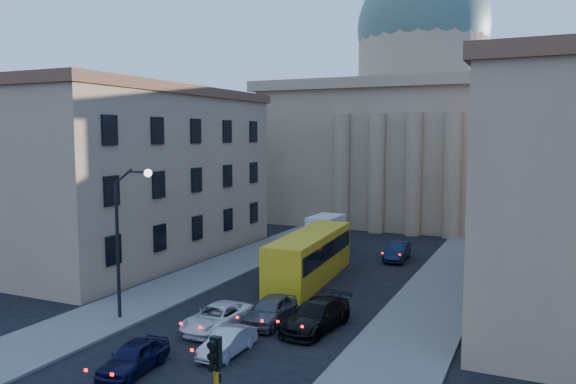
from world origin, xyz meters
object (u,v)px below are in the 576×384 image
at_px(car_left_near, 134,357).
at_px(city_bus, 310,255).
at_px(box_truck, 322,236).
at_px(car_right_near, 228,342).
at_px(street_lamp, 124,230).

distance_m(car_left_near, city_bus, 18.35).
height_order(car_left_near, box_truck, box_truck).
relative_size(car_left_near, car_right_near, 1.09).
distance_m(car_left_near, car_right_near, 4.51).
bearing_deg(car_left_near, box_truck, 87.75).
xyz_separation_m(street_lamp, city_bus, (6.17, 12.86, -3.40)).
bearing_deg(city_bus, car_left_near, -97.63).
xyz_separation_m(city_bus, box_truck, (-2.70, 9.47, -0.33)).
bearing_deg(box_truck, city_bus, -72.43).
distance_m(car_right_near, box_truck, 24.62).
distance_m(street_lamp, city_bus, 14.66).
xyz_separation_m(street_lamp, box_truck, (3.47, 22.33, -3.74)).
distance_m(car_right_near, city_bus, 14.89).
bearing_deg(city_bus, car_right_near, -87.63).
bearing_deg(city_bus, box_truck, 101.79).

